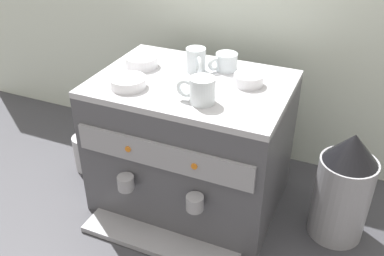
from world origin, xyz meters
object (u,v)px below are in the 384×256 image
(ceramic_bowl_0, at_px, (128,83))
(ceramic_bowl_2, at_px, (248,80))
(ceramic_cup_0, at_px, (225,62))
(ceramic_cup_1, at_px, (201,90))
(coffee_grinder, at_px, (344,188))
(ceramic_cup_2, at_px, (196,60))
(espresso_machine, at_px, (192,143))
(ceramic_bowl_1, at_px, (142,62))
(milk_pitcher, at_px, (86,153))

(ceramic_bowl_0, bearing_deg, ceramic_bowl_2, 25.95)
(ceramic_cup_0, bearing_deg, ceramic_cup_1, -87.05)
(ceramic_cup_0, xyz_separation_m, coffee_grinder, (0.47, -0.11, -0.32))
(ceramic_cup_2, bearing_deg, espresso_machine, -78.15)
(espresso_machine, height_order, ceramic_cup_2, ceramic_cup_2)
(ceramic_cup_1, bearing_deg, ceramic_bowl_1, 150.46)
(ceramic_cup_2, xyz_separation_m, ceramic_bowl_0, (-0.15, -0.20, -0.03))
(ceramic_bowl_2, bearing_deg, espresso_machine, -164.41)
(ceramic_bowl_2, bearing_deg, ceramic_bowl_1, -179.13)
(ceramic_bowl_2, height_order, milk_pitcher, ceramic_bowl_2)
(ceramic_cup_2, relative_size, ceramic_bowl_1, 0.87)
(ceramic_cup_2, height_order, ceramic_bowl_2, ceramic_cup_2)
(ceramic_bowl_0, height_order, ceramic_bowl_1, ceramic_bowl_1)
(ceramic_bowl_0, distance_m, coffee_grinder, 0.79)
(ceramic_cup_0, bearing_deg, ceramic_bowl_1, -162.68)
(ceramic_cup_2, bearing_deg, coffee_grinder, -5.89)
(milk_pitcher, bearing_deg, ceramic_bowl_0, -19.27)
(milk_pitcher, bearing_deg, espresso_machine, 1.63)
(ceramic_bowl_1, bearing_deg, espresso_machine, -11.75)
(ceramic_bowl_0, relative_size, ceramic_bowl_2, 1.22)
(ceramic_bowl_0, relative_size, ceramic_bowl_1, 1.01)
(ceramic_bowl_1, height_order, milk_pitcher, ceramic_bowl_1)
(ceramic_cup_2, height_order, coffee_grinder, ceramic_cup_2)
(ceramic_cup_0, distance_m, ceramic_cup_2, 0.10)
(ceramic_cup_0, xyz_separation_m, ceramic_cup_2, (-0.09, -0.06, 0.01))
(espresso_machine, bearing_deg, ceramic_cup_0, 61.86)
(espresso_machine, relative_size, ceramic_cup_1, 5.33)
(ceramic_cup_1, relative_size, coffee_grinder, 0.30)
(milk_pitcher, bearing_deg, ceramic_cup_0, 15.00)
(ceramic_cup_0, relative_size, coffee_grinder, 0.24)
(milk_pitcher, bearing_deg, ceramic_bowl_2, 5.56)
(espresso_machine, bearing_deg, ceramic_bowl_0, -144.77)
(ceramic_cup_1, bearing_deg, ceramic_bowl_0, 179.12)
(ceramic_bowl_2, bearing_deg, coffee_grinder, -4.77)
(ceramic_cup_0, distance_m, ceramic_bowl_0, 0.35)
(ceramic_bowl_1, xyz_separation_m, milk_pitcher, (-0.26, -0.06, -0.43))
(ceramic_bowl_0, distance_m, ceramic_bowl_2, 0.39)
(ceramic_bowl_1, height_order, coffee_grinder, ceramic_bowl_1)
(ceramic_bowl_0, xyz_separation_m, ceramic_bowl_1, (-0.04, 0.16, 0.00))
(ceramic_bowl_1, relative_size, coffee_grinder, 0.29)
(ceramic_cup_1, height_order, coffee_grinder, ceramic_cup_1)
(ceramic_cup_1, bearing_deg, coffee_grinder, 17.69)
(ceramic_cup_1, distance_m, coffee_grinder, 0.58)
(ceramic_bowl_2, relative_size, milk_pitcher, 0.62)
(ceramic_bowl_2, bearing_deg, milk_pitcher, -174.44)
(espresso_machine, bearing_deg, ceramic_cup_1, -55.83)
(ceramic_bowl_0, height_order, milk_pitcher, ceramic_bowl_0)
(ceramic_cup_0, distance_m, milk_pitcher, 0.72)
(ceramic_bowl_1, bearing_deg, ceramic_cup_2, 9.59)
(espresso_machine, distance_m, milk_pitcher, 0.50)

